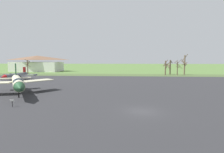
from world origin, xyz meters
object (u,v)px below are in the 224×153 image
at_px(jet_fighter_rear_left, 16,75).
at_px(visitor_building, 37,64).
at_px(jet_fighter_front_right, 17,82).
at_px(info_placard_rear_left, 1,82).
at_px(info_placard_front_right, 12,103).

relative_size(jet_fighter_rear_left, visitor_building, 0.48).
relative_size(jet_fighter_front_right, info_placard_rear_left, 18.35).
bearing_deg(visitor_building, jet_fighter_rear_left, -70.05).
height_order(jet_fighter_front_right, jet_fighter_rear_left, jet_fighter_front_right).
xyz_separation_m(info_placard_front_right, visitor_building, (-35.97, 77.80, 3.77)).
distance_m(jet_fighter_front_right, info_placard_rear_left, 20.08).
xyz_separation_m(jet_fighter_rear_left, info_placard_rear_left, (0.26, -7.00, -1.31)).
bearing_deg(jet_fighter_front_right, jet_fighter_rear_left, 123.30).
bearing_deg(jet_fighter_rear_left, info_placard_rear_left, -87.88).
xyz_separation_m(jet_fighter_front_right, visitor_building, (-31.45, 69.28, 1.96)).
relative_size(info_placard_front_right, info_placard_rear_left, 1.23).
bearing_deg(jet_fighter_rear_left, jet_fighter_front_right, -56.70).
xyz_separation_m(jet_fighter_front_right, jet_fighter_rear_left, (-14.08, 21.43, -0.62)).
bearing_deg(visitor_building, info_placard_front_right, -65.19).
relative_size(info_placard_rear_left, visitor_building, 0.03).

